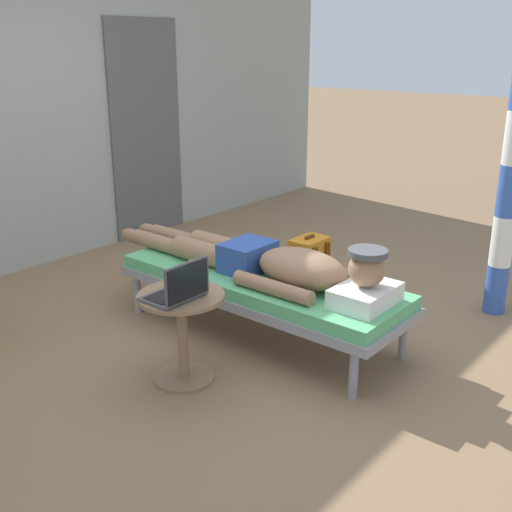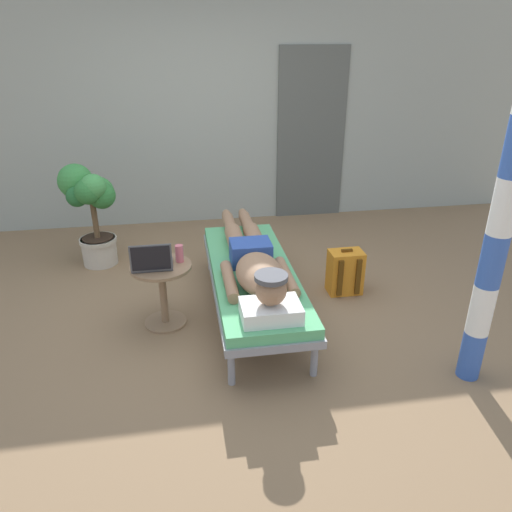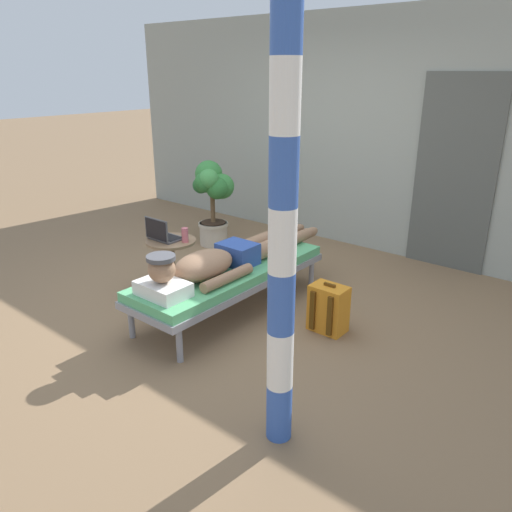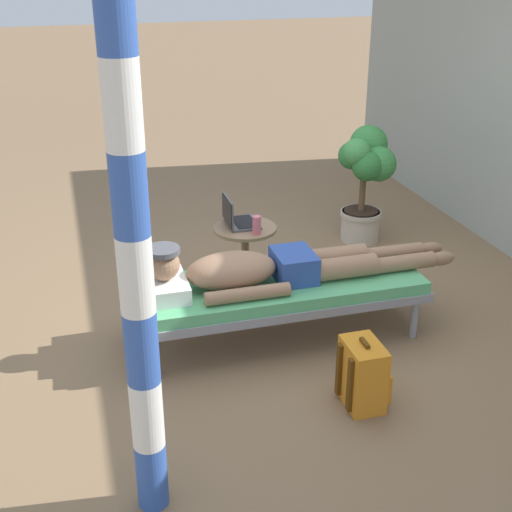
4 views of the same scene
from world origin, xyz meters
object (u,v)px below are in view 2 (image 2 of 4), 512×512
at_px(backpack, 345,272).
at_px(person_reclining, 255,262).
at_px(lounge_chair, 253,276).
at_px(side_table, 162,284).
at_px(porch_post, 505,207).
at_px(laptop, 152,262).
at_px(drink_glass, 179,253).
at_px(potted_plant, 91,203).

bearing_deg(backpack, person_reclining, -159.36).
bearing_deg(lounge_chair, backpack, 14.97).
bearing_deg(side_table, backpack, 9.67).
height_order(lounge_chair, porch_post, porch_post).
xyz_separation_m(laptop, backpack, (1.67, 0.33, -0.39)).
bearing_deg(person_reclining, drink_glass, 169.59).
xyz_separation_m(laptop, drink_glass, (0.21, 0.10, 0.01)).
bearing_deg(laptop, person_reclining, -0.45).
height_order(side_table, potted_plant, potted_plant).
bearing_deg(side_table, laptop, -139.48).
bearing_deg(porch_post, side_table, 153.78).
relative_size(person_reclining, side_table, 4.15).
bearing_deg(laptop, drink_glass, 25.51).
bearing_deg(side_table, person_reclining, -4.51).
relative_size(lounge_chair, drink_glass, 14.26).
height_order(side_table, porch_post, porch_post).
bearing_deg(person_reclining, backpack, 20.64).
xyz_separation_m(backpack, porch_post, (0.46, -1.29, 1.04)).
bearing_deg(potted_plant, backpack, -23.73).
bearing_deg(laptop, backpack, 11.03).
distance_m(laptop, porch_post, 2.43).
bearing_deg(backpack, porch_post, -70.47).
xyz_separation_m(laptop, porch_post, (2.13, -0.97, 0.65)).
xyz_separation_m(person_reclining, porch_post, (1.34, -0.96, 0.71)).
bearing_deg(backpack, lounge_chair, -165.03).
height_order(laptop, drink_glass, laptop).
bearing_deg(porch_post, backpack, 109.53).
xyz_separation_m(lounge_chair, porch_post, (1.34, -1.06, 0.89)).
bearing_deg(lounge_chair, drink_glass, 178.99).
height_order(person_reclining, side_table, person_reclining).
height_order(lounge_chair, side_table, side_table).
bearing_deg(person_reclining, side_table, 175.49).
distance_m(lounge_chair, side_table, 0.73).
xyz_separation_m(drink_glass, porch_post, (1.92, -1.07, 0.64)).
xyz_separation_m(person_reclining, potted_plant, (-1.41, 1.34, 0.12)).
xyz_separation_m(side_table, backpack, (1.61, 0.27, -0.16)).
xyz_separation_m(person_reclining, backpack, (0.88, 0.33, -0.32)).
distance_m(side_table, laptop, 0.24).
bearing_deg(backpack, drink_glass, -171.23).
bearing_deg(drink_glass, porch_post, -29.10).
distance_m(person_reclining, backpack, 1.00).
height_order(laptop, backpack, laptop).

